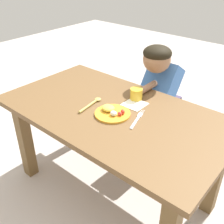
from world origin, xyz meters
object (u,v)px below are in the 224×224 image
spoon (92,103)px  drinking_cup (136,94)px  person (160,98)px  plate (112,112)px  fork (137,119)px

spoon → drinking_cup: bearing=-44.4°
person → plate: bearing=92.0°
fork → spoon: size_ratio=0.98×
plate → spoon: 0.17m
spoon → plate: bearing=-101.7°
fork → spoon: bearing=79.9°
person → fork: bearing=107.5°
spoon → person: (0.15, 0.57, -0.14)m
drinking_cup → person: person is taller
fork → spoon: 0.32m
spoon → person: size_ratio=0.22×
plate → spoon: size_ratio=0.98×
spoon → drinking_cup: (0.17, 0.23, 0.03)m
spoon → person: person is taller
fork → person: (-0.17, 0.53, -0.13)m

